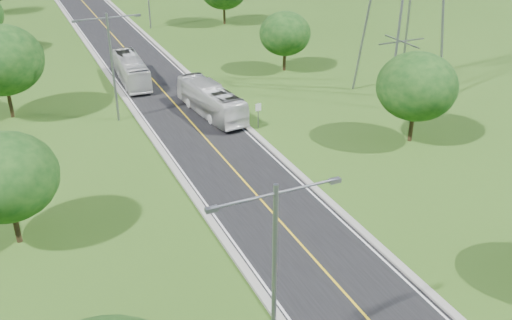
% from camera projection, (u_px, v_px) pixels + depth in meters
% --- Properties ---
extents(ground, '(260.00, 260.00, 0.00)m').
position_uv_depth(ground, '(142.00, 67.00, 67.90)').
color(ground, '#2A4A15').
rests_on(ground, ground).
extents(road, '(8.00, 150.00, 0.06)m').
position_uv_depth(road, '(130.00, 54.00, 72.75)').
color(road, black).
rests_on(road, ground).
extents(curb_left, '(0.50, 150.00, 0.22)m').
position_uv_depth(curb_left, '(96.00, 57.00, 71.14)').
color(curb_left, gray).
rests_on(curb_left, ground).
extents(curb_right, '(0.50, 150.00, 0.22)m').
position_uv_depth(curb_right, '(162.00, 50.00, 74.28)').
color(curb_right, gray).
rests_on(curb_right, ground).
extents(speed_limit_sign, '(0.55, 0.09, 2.40)m').
position_uv_depth(speed_limit_sign, '(258.00, 111.00, 51.23)').
color(speed_limit_sign, slate).
rests_on(speed_limit_sign, ground).
extents(streetlight_near_left, '(5.90, 0.25, 10.00)m').
position_uv_depth(streetlight_near_left, '(275.00, 268.00, 24.05)').
color(streetlight_near_left, slate).
rests_on(streetlight_near_left, ground).
extents(streetlight_mid_left, '(5.90, 0.25, 10.00)m').
position_uv_depth(streetlight_mid_left, '(112.00, 59.00, 50.82)').
color(streetlight_mid_left, slate).
rests_on(streetlight_mid_left, ground).
extents(tree_lb, '(6.30, 6.30, 7.33)m').
position_uv_depth(tree_lb, '(5.00, 177.00, 33.92)').
color(tree_lb, black).
rests_on(tree_lb, ground).
extents(tree_lc, '(7.56, 7.56, 8.79)m').
position_uv_depth(tree_lc, '(1.00, 60.00, 51.71)').
color(tree_lc, black).
rests_on(tree_lc, ground).
extents(tree_rb, '(6.72, 6.72, 7.82)m').
position_uv_depth(tree_rb, '(417.00, 86.00, 47.23)').
color(tree_rb, black).
rests_on(tree_rb, ground).
extents(tree_rc, '(5.88, 5.88, 6.84)m').
position_uv_depth(tree_rc, '(285.00, 34.00, 64.99)').
color(tree_rc, black).
rests_on(tree_rc, ground).
extents(bus_outbound, '(3.58, 10.64, 2.91)m').
position_uv_depth(bus_outbound, '(211.00, 100.00, 53.96)').
color(bus_outbound, silver).
rests_on(bus_outbound, road).
extents(bus_inbound, '(2.91, 10.32, 2.84)m').
position_uv_depth(bus_inbound, '(131.00, 70.00, 62.32)').
color(bus_inbound, silver).
rests_on(bus_inbound, road).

